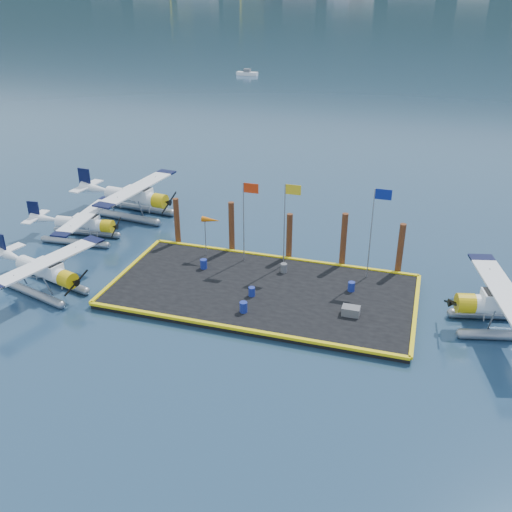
{
  "coord_description": "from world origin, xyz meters",
  "views": [
    {
      "loc": [
        9.38,
        -31.94,
        19.22
      ],
      "look_at": [
        -1.02,
        2.0,
        1.79
      ],
      "focal_mm": 40.0,
      "sensor_mm": 36.0,
      "label": 1
    }
  ],
  "objects_px": {
    "drum_5": "(284,268)",
    "piling_3": "(343,241)",
    "piling_1": "(232,228)",
    "piling_2": "(289,238)",
    "seaplane_a": "(45,273)",
    "seaplane_d": "(507,307)",
    "drum_1": "(252,292)",
    "drum_2": "(351,286)",
    "windsock": "(211,221)",
    "crate": "(351,311)",
    "flagpole_blue": "(375,220)",
    "flagpole_red": "(246,210)",
    "seaplane_b": "(83,226)",
    "piling_0": "(177,223)",
    "drum_3": "(243,307)",
    "drum_0": "(204,264)",
    "flagpole_yellow": "(287,213)",
    "piling_4": "(400,250)",
    "seaplane_c": "(135,199)"
  },
  "relations": [
    {
      "from": "seaplane_a",
      "to": "piling_2",
      "type": "height_order",
      "value": "piling_2"
    },
    {
      "from": "drum_1",
      "to": "flagpole_blue",
      "type": "xyz_separation_m",
      "value": [
        7.08,
        4.83,
        3.98
      ]
    },
    {
      "from": "piling_2",
      "to": "piling_3",
      "type": "distance_m",
      "value": 4.01
    },
    {
      "from": "seaplane_c",
      "to": "drum_2",
      "type": "height_order",
      "value": "seaplane_c"
    },
    {
      "from": "piling_2",
      "to": "drum_0",
      "type": "bearing_deg",
      "value": -145.43
    },
    {
      "from": "drum_3",
      "to": "flagpole_blue",
      "type": "bearing_deg",
      "value": 44.63
    },
    {
      "from": "drum_5",
      "to": "crate",
      "type": "height_order",
      "value": "drum_5"
    },
    {
      "from": "seaplane_d",
      "to": "crate",
      "type": "xyz_separation_m",
      "value": [
        -9.0,
        -1.72,
        -0.86
      ]
    },
    {
      "from": "seaplane_c",
      "to": "piling_1",
      "type": "distance_m",
      "value": 11.73
    },
    {
      "from": "seaplane_d",
      "to": "flagpole_red",
      "type": "distance_m",
      "value": 18.05
    },
    {
      "from": "piling_1",
      "to": "drum_0",
      "type": "bearing_deg",
      "value": -103.09
    },
    {
      "from": "seaplane_b",
      "to": "piling_0",
      "type": "height_order",
      "value": "piling_0"
    },
    {
      "from": "drum_1",
      "to": "drum_2",
      "type": "distance_m",
      "value": 6.65
    },
    {
      "from": "drum_0",
      "to": "flagpole_yellow",
      "type": "bearing_deg",
      "value": 20.63
    },
    {
      "from": "drum_5",
      "to": "piling_2",
      "type": "relative_size",
      "value": 0.17
    },
    {
      "from": "drum_5",
      "to": "piling_3",
      "type": "height_order",
      "value": "piling_3"
    },
    {
      "from": "seaplane_c",
      "to": "piling_2",
      "type": "bearing_deg",
      "value": 79.26
    },
    {
      "from": "flagpole_red",
      "to": "piling_4",
      "type": "bearing_deg",
      "value": 8.43
    },
    {
      "from": "drum_0",
      "to": "flagpole_blue",
      "type": "relative_size",
      "value": 0.11
    },
    {
      "from": "seaplane_b",
      "to": "drum_2",
      "type": "height_order",
      "value": "seaplane_b"
    },
    {
      "from": "seaplane_a",
      "to": "drum_3",
      "type": "height_order",
      "value": "seaplane_a"
    },
    {
      "from": "seaplane_d",
      "to": "drum_1",
      "type": "distance_m",
      "value": 15.63
    },
    {
      "from": "crate",
      "to": "flagpole_blue",
      "type": "xyz_separation_m",
      "value": [
        0.53,
        5.27,
        4.01
      ]
    },
    {
      "from": "flagpole_red",
      "to": "piling_2",
      "type": "bearing_deg",
      "value": 29.8
    },
    {
      "from": "seaplane_b",
      "to": "piling_0",
      "type": "bearing_deg",
      "value": 94.81
    },
    {
      "from": "drum_1",
      "to": "piling_4",
      "type": "relative_size",
      "value": 0.15
    },
    {
      "from": "piling_1",
      "to": "drum_1",
      "type": "bearing_deg",
      "value": -60.66
    },
    {
      "from": "drum_3",
      "to": "drum_1",
      "type": "bearing_deg",
      "value": 92.84
    },
    {
      "from": "flagpole_blue",
      "to": "piling_3",
      "type": "height_order",
      "value": "flagpole_blue"
    },
    {
      "from": "drum_1",
      "to": "seaplane_b",
      "type": "bearing_deg",
      "value": 161.76
    },
    {
      "from": "seaplane_a",
      "to": "drum_1",
      "type": "bearing_deg",
      "value": 117.47
    },
    {
      "from": "drum_2",
      "to": "flagpole_yellow",
      "type": "distance_m",
      "value": 6.7
    },
    {
      "from": "drum_2",
      "to": "windsock",
      "type": "bearing_deg",
      "value": 168.17
    },
    {
      "from": "seaplane_b",
      "to": "windsock",
      "type": "height_order",
      "value": "windsock"
    },
    {
      "from": "seaplane_c",
      "to": "drum_1",
      "type": "bearing_deg",
      "value": 58.63
    },
    {
      "from": "seaplane_b",
      "to": "drum_3",
      "type": "bearing_deg",
      "value": 61.15
    },
    {
      "from": "drum_1",
      "to": "piling_4",
      "type": "height_order",
      "value": "piling_4"
    },
    {
      "from": "seaplane_a",
      "to": "seaplane_d",
      "type": "bearing_deg",
      "value": 113.84
    },
    {
      "from": "windsock",
      "to": "piling_2",
      "type": "distance_m",
      "value": 5.9
    },
    {
      "from": "windsock",
      "to": "piling_0",
      "type": "distance_m",
      "value": 4.02
    },
    {
      "from": "seaplane_a",
      "to": "piling_1",
      "type": "relative_size",
      "value": 2.14
    },
    {
      "from": "drum_3",
      "to": "flagpole_yellow",
      "type": "distance_m",
      "value": 7.91
    },
    {
      "from": "piling_1",
      "to": "piling_2",
      "type": "bearing_deg",
      "value": 0.0
    },
    {
      "from": "seaplane_b",
      "to": "drum_3",
      "type": "relative_size",
      "value": 12.38
    },
    {
      "from": "drum_0",
      "to": "piling_4",
      "type": "relative_size",
      "value": 0.17
    },
    {
      "from": "seaplane_d",
      "to": "crate",
      "type": "distance_m",
      "value": 9.21
    },
    {
      "from": "drum_3",
      "to": "windsock",
      "type": "xyz_separation_m",
      "value": [
        -4.74,
        6.89,
        2.48
      ]
    },
    {
      "from": "crate",
      "to": "piling_1",
      "type": "height_order",
      "value": "piling_1"
    },
    {
      "from": "flagpole_blue",
      "to": "piling_0",
      "type": "height_order",
      "value": "flagpole_blue"
    },
    {
      "from": "piling_1",
      "to": "drum_2",
      "type": "bearing_deg",
      "value": -21.58
    }
  ]
}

